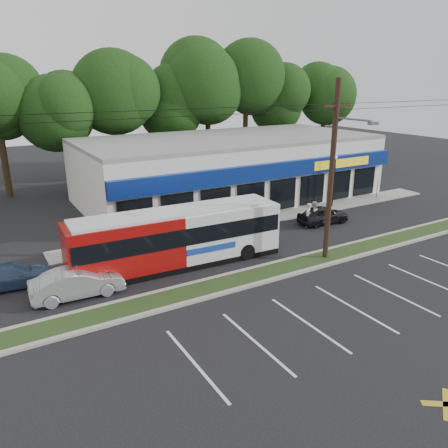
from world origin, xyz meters
name	(u,v)px	position (x,y,z in m)	size (l,w,h in m)	color
ground	(295,276)	(0.00, 0.00, 0.00)	(120.00, 120.00, 0.00)	black
grass_strip	(284,268)	(0.00, 1.00, 0.06)	(40.00, 1.60, 0.12)	#233616
curb_south	(294,274)	(0.00, 0.15, 0.07)	(40.00, 0.25, 0.14)	#9E9E93
curb_north	(274,263)	(0.00, 1.85, 0.07)	(40.00, 0.25, 0.14)	#9E9E93
sidewalk	(271,217)	(5.00, 9.00, 0.05)	(32.00, 2.20, 0.10)	#9E9E93
strip_mall	(229,167)	(5.50, 15.91, 2.65)	(25.00, 12.55, 5.30)	beige
utility_pole	(331,167)	(2.83, 0.93, 5.41)	(50.00, 2.77, 10.00)	black
lamp_post	(334,175)	(11.00, 8.80, 2.67)	(0.30, 0.30, 4.25)	black
sign_post	(378,182)	(16.00, 8.57, 1.56)	(0.45, 0.10, 2.23)	#59595E
tree_line	(164,95)	(4.00, 26.00, 8.42)	(46.76, 6.76, 11.83)	black
metrobus	(178,236)	(-4.71, 4.50, 1.70)	(12.01, 3.02, 3.20)	#970D0B
car_dark	(323,215)	(7.42, 6.00, 0.66)	(1.56, 3.88, 1.32)	black
car_silver	(77,283)	(-10.43, 3.50, 0.71)	(1.50, 4.29, 1.41)	#95979C
car_blue	(11,275)	(-13.03, 6.26, 0.61)	(1.71, 4.20, 1.22)	#334B71
pedestrian_a	(308,215)	(5.98, 6.00, 0.87)	(0.63, 0.41, 1.73)	silver
pedestrian_b	(313,214)	(6.49, 6.00, 0.89)	(0.87, 0.68, 1.79)	beige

